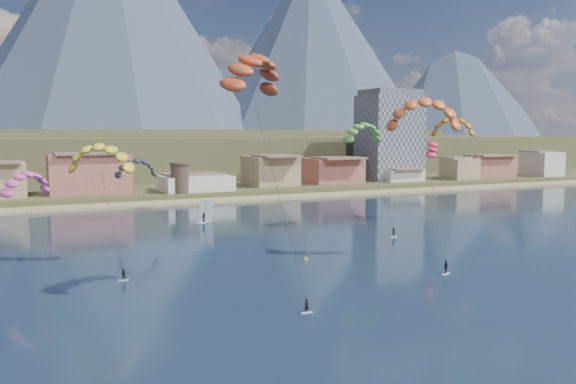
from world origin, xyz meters
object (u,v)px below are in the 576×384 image
at_px(kitesurfer_yellow, 100,154).
at_px(buoy, 306,259).
at_px(kitesurfer_orange, 424,110).
at_px(apartment_tower, 389,136).
at_px(kitesurfer_red, 252,68).
at_px(kitesurfer_green, 363,130).
at_px(watchtower, 180,178).
at_px(windsurfer, 205,215).

height_order(kitesurfer_yellow, buoy, kitesurfer_yellow).
bearing_deg(kitesurfer_orange, apartment_tower, 57.65).
height_order(apartment_tower, kitesurfer_orange, apartment_tower).
relative_size(apartment_tower, kitesurfer_red, 1.09).
relative_size(kitesurfer_red, buoy, 44.94).
bearing_deg(buoy, kitesurfer_orange, -15.55).
xyz_separation_m(apartment_tower, kitesurfer_yellow, (-111.40, -87.89, -1.84)).
relative_size(kitesurfer_yellow, kitesurfer_green, 0.88).
height_order(watchtower, kitesurfer_green, kitesurfer_green).
bearing_deg(kitesurfer_green, buoy, -136.37).
height_order(apartment_tower, kitesurfer_yellow, apartment_tower).
distance_m(watchtower, kitesurfer_orange, 92.99).
bearing_deg(kitesurfer_red, kitesurfer_orange, 15.06).
bearing_deg(kitesurfer_orange, kitesurfer_green, 75.65).
height_order(kitesurfer_orange, buoy, kitesurfer_orange).
xyz_separation_m(apartment_tower, kitesurfer_green, (-58.87, -75.90, 1.62)).
bearing_deg(buoy, kitesurfer_yellow, 156.97).
xyz_separation_m(kitesurfer_yellow, kitesurfer_orange, (45.21, -16.64, 6.56)).
relative_size(apartment_tower, kitesurfer_orange, 1.22).
distance_m(apartment_tower, kitesurfer_orange, 123.82).
distance_m(kitesurfer_red, kitesurfer_yellow, 30.51).
height_order(apartment_tower, buoy, apartment_tower).
relative_size(apartment_tower, windsurfer, 6.51).
height_order(windsurfer, buoy, windsurfer).
relative_size(watchtower, windsurfer, 1.75).
bearing_deg(kitesurfer_yellow, kitesurfer_green, 12.86).
bearing_deg(windsurfer, kitesurfer_yellow, -129.50).
bearing_deg(watchtower, windsurfer, -98.36).
height_order(apartment_tower, windsurfer, apartment_tower).
relative_size(kitesurfer_green, windsurfer, 4.71).
bearing_deg(kitesurfer_orange, windsurfer, 113.28).
distance_m(kitesurfer_red, buoy, 32.70).
relative_size(apartment_tower, buoy, 48.89).
relative_size(kitesurfer_yellow, windsurfer, 4.13).
bearing_deg(apartment_tower, buoy, -130.06).
bearing_deg(kitesurfer_orange, watchtower, 98.67).
relative_size(kitesurfer_yellow, kitesurfer_orange, 0.77).
height_order(watchtower, windsurfer, watchtower).
xyz_separation_m(watchtower, kitesurfer_green, (21.13, -61.90, 13.07)).
bearing_deg(kitesurfer_yellow, buoy, -23.03).
relative_size(kitesurfer_red, kitesurfer_green, 1.27).
distance_m(apartment_tower, kitesurfer_yellow, 141.91).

